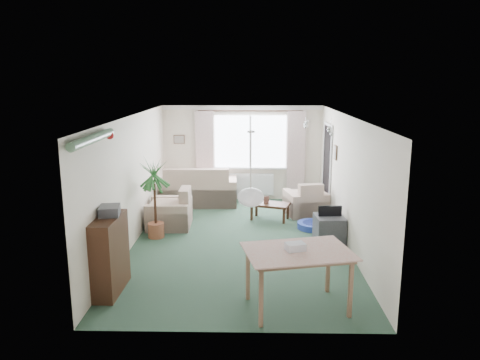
{
  "coord_description": "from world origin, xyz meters",
  "views": [
    {
      "loc": [
        0.18,
        -8.49,
        3.09
      ],
      "look_at": [
        0.0,
        0.3,
        1.15
      ],
      "focal_mm": 35.0,
      "sensor_mm": 36.0,
      "label": 1
    }
  ],
  "objects_px": {
    "pet_bed": "(313,225)",
    "tv_cube": "(329,229)",
    "bookshelf": "(110,255)",
    "armchair_corner": "(306,198)",
    "armchair_left": "(169,207)",
    "coffee_table": "(270,211)",
    "houseplant": "(155,199)",
    "sofa": "(198,185)",
    "dining_table": "(297,280)"
  },
  "relations": [
    {
      "from": "sofa",
      "to": "bookshelf",
      "type": "bearing_deg",
      "value": 79.17
    },
    {
      "from": "bookshelf",
      "to": "armchair_corner",
      "type": "bearing_deg",
      "value": 51.83
    },
    {
      "from": "coffee_table",
      "to": "pet_bed",
      "type": "distance_m",
      "value": 1.06
    },
    {
      "from": "houseplant",
      "to": "dining_table",
      "type": "distance_m",
      "value": 3.79
    },
    {
      "from": "armchair_left",
      "to": "coffee_table",
      "type": "bearing_deg",
      "value": 102.67
    },
    {
      "from": "armchair_corner",
      "to": "armchair_left",
      "type": "distance_m",
      "value": 3.13
    },
    {
      "from": "sofa",
      "to": "houseplant",
      "type": "relative_size",
      "value": 1.22
    },
    {
      "from": "bookshelf",
      "to": "dining_table",
      "type": "distance_m",
      "value": 2.72
    },
    {
      "from": "houseplant",
      "to": "bookshelf",
      "type": "bearing_deg",
      "value": -94.58
    },
    {
      "from": "bookshelf",
      "to": "pet_bed",
      "type": "bearing_deg",
      "value": 43.13
    },
    {
      "from": "armchair_left",
      "to": "bookshelf",
      "type": "xyz_separation_m",
      "value": [
        -0.34,
        -3.06,
        0.15
      ]
    },
    {
      "from": "armchair_left",
      "to": "tv_cube",
      "type": "relative_size",
      "value": 1.6
    },
    {
      "from": "armchair_corner",
      "to": "armchair_left",
      "type": "xyz_separation_m",
      "value": [
        -2.98,
        -0.96,
        0.03
      ]
    },
    {
      "from": "armchair_left",
      "to": "dining_table",
      "type": "height_order",
      "value": "armchair_left"
    },
    {
      "from": "bookshelf",
      "to": "dining_table",
      "type": "height_order",
      "value": "bookshelf"
    },
    {
      "from": "armchair_corner",
      "to": "pet_bed",
      "type": "height_order",
      "value": "armchair_corner"
    },
    {
      "from": "houseplant",
      "to": "tv_cube",
      "type": "relative_size",
      "value": 2.71
    },
    {
      "from": "bookshelf",
      "to": "armchair_left",
      "type": "bearing_deg",
      "value": 84.99
    },
    {
      "from": "bookshelf",
      "to": "tv_cube",
      "type": "bearing_deg",
      "value": 32.44
    },
    {
      "from": "houseplant",
      "to": "pet_bed",
      "type": "relative_size",
      "value": 2.48
    },
    {
      "from": "sofa",
      "to": "dining_table",
      "type": "bearing_deg",
      "value": 107.65
    },
    {
      "from": "sofa",
      "to": "dining_table",
      "type": "distance_m",
      "value": 5.69
    },
    {
      "from": "sofa",
      "to": "bookshelf",
      "type": "distance_m",
      "value": 4.94
    },
    {
      "from": "houseplant",
      "to": "pet_bed",
      "type": "xyz_separation_m",
      "value": [
        3.15,
        0.62,
        -0.72
      ]
    },
    {
      "from": "coffee_table",
      "to": "dining_table",
      "type": "height_order",
      "value": "dining_table"
    },
    {
      "from": "pet_bed",
      "to": "tv_cube",
      "type": "bearing_deg",
      "value": -77.02
    },
    {
      "from": "dining_table",
      "to": "tv_cube",
      "type": "xyz_separation_m",
      "value": [
        0.87,
        2.6,
        -0.14
      ]
    },
    {
      "from": "sofa",
      "to": "armchair_left",
      "type": "distance_m",
      "value": 1.87
    },
    {
      "from": "armchair_corner",
      "to": "pet_bed",
      "type": "distance_m",
      "value": 1.08
    },
    {
      "from": "bookshelf",
      "to": "tv_cube",
      "type": "height_order",
      "value": "bookshelf"
    },
    {
      "from": "houseplant",
      "to": "dining_table",
      "type": "height_order",
      "value": "houseplant"
    },
    {
      "from": "dining_table",
      "to": "armchair_corner",
      "type": "bearing_deg",
      "value": 81.86
    },
    {
      "from": "armchair_left",
      "to": "pet_bed",
      "type": "height_order",
      "value": "armchair_left"
    },
    {
      "from": "armchair_corner",
      "to": "armchair_left",
      "type": "relative_size",
      "value": 0.94
    },
    {
      "from": "sofa",
      "to": "tv_cube",
      "type": "bearing_deg",
      "value": 133.3
    },
    {
      "from": "bookshelf",
      "to": "tv_cube",
      "type": "distance_m",
      "value": 4.15
    },
    {
      "from": "armchair_left",
      "to": "houseplant",
      "type": "height_order",
      "value": "houseplant"
    },
    {
      "from": "sofa",
      "to": "coffee_table",
      "type": "distance_m",
      "value": 2.19
    },
    {
      "from": "houseplant",
      "to": "pet_bed",
      "type": "bearing_deg",
      "value": 11.08
    },
    {
      "from": "armchair_corner",
      "to": "dining_table",
      "type": "bearing_deg",
      "value": 69.6
    },
    {
      "from": "dining_table",
      "to": "houseplant",
      "type": "bearing_deg",
      "value": 131.21
    },
    {
      "from": "sofa",
      "to": "armchair_left",
      "type": "height_order",
      "value": "sofa"
    },
    {
      "from": "houseplant",
      "to": "tv_cube",
      "type": "distance_m",
      "value": 3.4
    },
    {
      "from": "coffee_table",
      "to": "pet_bed",
      "type": "bearing_deg",
      "value": -34.65
    },
    {
      "from": "houseplant",
      "to": "sofa",
      "type": "bearing_deg",
      "value": 77.66
    },
    {
      "from": "sofa",
      "to": "houseplant",
      "type": "height_order",
      "value": "houseplant"
    },
    {
      "from": "armchair_left",
      "to": "tv_cube",
      "type": "xyz_separation_m",
      "value": [
        3.2,
        -0.93,
        -0.15
      ]
    },
    {
      "from": "coffee_table",
      "to": "tv_cube",
      "type": "xyz_separation_m",
      "value": [
        1.06,
        -1.45,
        0.08
      ]
    },
    {
      "from": "armchair_corner",
      "to": "coffee_table",
      "type": "relative_size",
      "value": 1.05
    },
    {
      "from": "armchair_left",
      "to": "pet_bed",
      "type": "distance_m",
      "value": 3.02
    }
  ]
}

